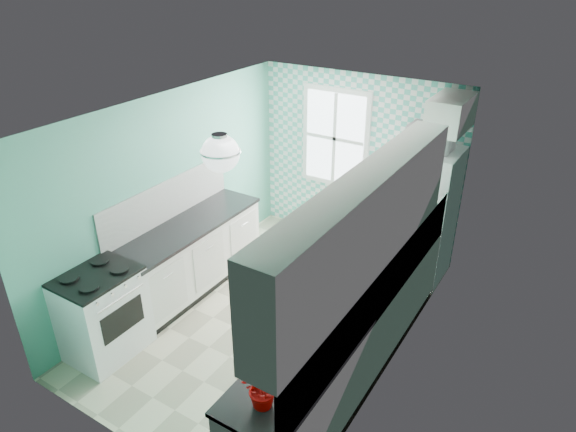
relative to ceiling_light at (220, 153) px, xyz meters
The scene contains 26 objects.
floor 2.47m from the ceiling_light, 90.00° to the left, with size 3.00×4.40×0.02m, color beige.
ceiling 0.82m from the ceiling_light, 90.00° to the left, with size 3.00×4.40×0.02m, color white.
wall_back 3.20m from the ceiling_light, 90.00° to the left, with size 3.00×0.02×2.50m, color #54AC94.
wall_front 1.77m from the ceiling_light, 90.00° to the right, with size 3.00×0.02×2.50m, color #54AC94.
wall_left 2.02m from the ceiling_light, 152.09° to the left, with size 0.02×4.40×2.50m, color #54AC94.
wall_right 2.02m from the ceiling_light, 27.91° to the left, with size 0.02×4.40×2.50m, color #54AC94.
accent_wall 3.17m from the ceiling_light, 90.00° to the left, with size 3.00×0.01×2.50m, color #55C2B0.
window 3.08m from the ceiling_light, 96.74° to the left, with size 1.04×0.05×1.44m.
backsplash_right 1.91m from the ceiling_light, 15.05° to the left, with size 0.02×3.60×0.51m, color white.
backsplash_left 2.00m from the ceiling_light, 154.02° to the left, with size 0.02×2.15×0.51m, color white.
upper_cabinets_right 1.41m from the ceiling_light, ahead, with size 0.33×3.20×0.90m, color white.
upper_cabinet_fridge 2.93m from the ceiling_light, 63.70° to the left, with size 0.40×0.74×0.40m, color white.
ceiling_light is the anchor object (origin of this frame).
base_cabinets_right 2.26m from the ceiling_light, 18.43° to the left, with size 0.60×3.60×0.90m, color white.
countertop_right 1.88m from the ceiling_light, 18.65° to the left, with size 0.63×3.60×0.04m, color black.
base_cabinets_left 2.34m from the ceiling_light, 148.86° to the left, with size 0.60×2.15×0.90m, color white.
countertop_left 1.97m from the ceiling_light, 148.54° to the left, with size 0.63×2.15×0.04m, color black.
fridge 3.17m from the ceiling_light, 66.92° to the left, with size 0.77×0.77×1.77m.
stove 2.28m from the ceiling_light, 150.95° to the right, with size 0.64×0.80×0.97m.
sink 2.39m from the ceiling_light, 51.78° to the left, with size 0.57×0.48×0.53m.
rug 2.68m from the ceiling_light, 83.51° to the left, with size 0.70×1.00×0.02m, color maroon.
dish_towel 2.31m from the ceiling_light, 50.28° to the left, with size 0.02×0.24×0.36m, color #53BA9C.
fruit_bowl 1.95m from the ceiling_light, 31.66° to the right, with size 0.26×0.26×0.07m, color silver.
potted_plant 2.04m from the ceiling_light, 42.90° to the right, with size 0.30×0.26×0.33m, color #A40208.
soap_bottle 2.43m from the ceiling_light, 52.56° to the left, with size 0.08×0.08×0.17m, color #AFC8CE.
microwave 2.86m from the ceiling_light, 66.92° to the left, with size 0.53×0.36×0.29m, color silver.
Camera 1 is at (2.78, -4.12, 3.91)m, focal length 32.00 mm.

